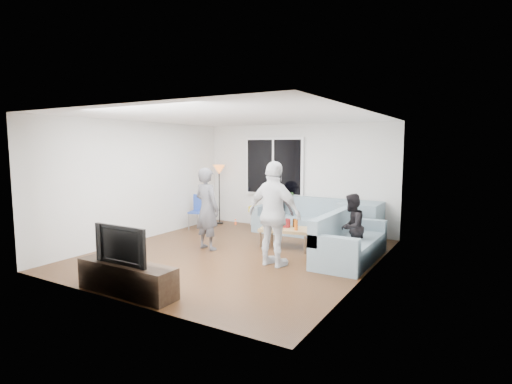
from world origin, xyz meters
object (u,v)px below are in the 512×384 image
Objects in this scene: side_chair at (198,212)px; tv_console at (127,278)px; floor_lamp at (219,195)px; spectator_back at (279,207)px; sofa_right_section at (350,237)px; player_right at (274,214)px; player_left at (207,209)px; spectator_right at (351,227)px; coffee_table at (288,238)px; sofa_back_section at (302,216)px; television at (126,244)px.

side_chair is 4.36m from tv_console.
side_chair is at bearing -90.00° from floor_lamp.
sofa_right_section is at bearing -47.04° from spectator_back.
sofa_right_section is 1.25× the size of tv_console.
floor_lamp reaches higher than tv_console.
spectator_back is at bearing 90.81° from tv_console.
floor_lamp is 0.86× the size of player_right.
player_left reaches higher than spectator_right.
side_chair reaches higher than tv_console.
coffee_table is 0.69× the size of tv_console.
spectator_right is 3.94m from tv_console.
sofa_right_section is at bearing -10.84° from coffee_table.
player_left is at bearing -144.30° from coffee_table.
spectator_right is (0.00, 0.03, 0.18)m from sofa_right_section.
side_chair is 4.13m from spectator_right.
sofa_back_section is 1.47× the size of floor_lamp.
sofa_back_section is 4.81m from television.
player_right is 2.89m from spectator_back.
coffee_table is at bearing -24.79° from side_chair.
coffee_table is at bearing -26.81° from floor_lamp.
player_right is (3.04, -1.72, 0.48)m from side_chair.
spectator_back is (-0.88, 1.32, 0.39)m from coffee_table.
tv_console is at bearing -103.16° from coffee_table.
spectator_right is at bearing -46.47° from spectator_back.
sofa_right_section is 1.82× the size of coffee_table.
player_left is at bearing -59.62° from floor_lamp.
floor_lamp reaches higher than television.
sofa_back_section reaches higher than tv_console.
sofa_back_section is at bearing 3.83° from side_chair.
player_left is at bearing -115.69° from sofa_back_section.
coffee_table is 2.72m from side_chair.
sofa_back_section is 1.44× the size of tv_console.
spectator_back is at bearing -89.72° from player_left.
side_chair is 0.52× the size of player_left.
spectator_back is at bearing 90.81° from television.
floor_lamp is (-4.07, 1.62, 0.36)m from sofa_right_section.
side_chair is 2.00m from spectator_back.
tv_console is at bearing -101.32° from spectator_back.
sofa_right_section is 4.39m from floor_lamp.
player_right is at bearing -76.52° from spectator_back.
sofa_right_section is 1.44m from coffee_table.
player_right reaches higher than player_left.
spectator_right is at bearing 55.79° from television.
player_left is 2.58m from television.
spectator_right reaches higher than coffee_table.
sofa_right_section is 1.71× the size of spectator_back.
sofa_right_section is 1.52m from player_right.
side_chair is 0.91× the size of television.
player_right is 2.51m from television.
side_chair is 0.54× the size of tv_console.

